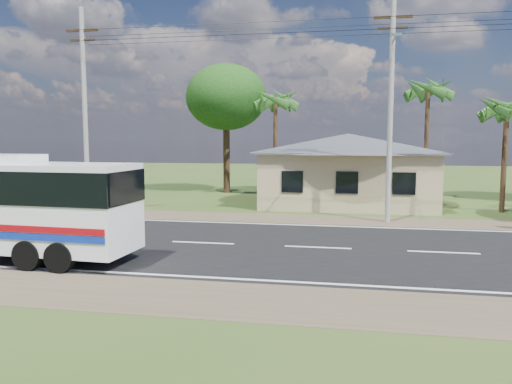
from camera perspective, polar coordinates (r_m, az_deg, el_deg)
ground at (r=19.03m, az=7.08°, el=-6.36°), size 120.00×120.00×0.00m
road at (r=19.03m, az=7.09°, el=-6.33°), size 120.00×16.00×0.03m
house at (r=31.58m, az=10.43°, el=3.41°), size 12.40×10.00×5.00m
utility_poles at (r=25.13m, az=14.37°, el=9.76°), size 32.80×2.22×11.00m
palm_near at (r=30.76m, az=26.76°, el=8.50°), size 2.80×2.80×6.70m
palm_mid at (r=34.53m, az=19.08°, el=10.90°), size 2.80×2.80×8.20m
palm_far at (r=35.01m, az=2.24°, el=10.37°), size 2.80×2.80×7.70m
tree_behind_house at (r=37.78m, az=-3.43°, el=10.73°), size 6.00×6.00×9.61m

